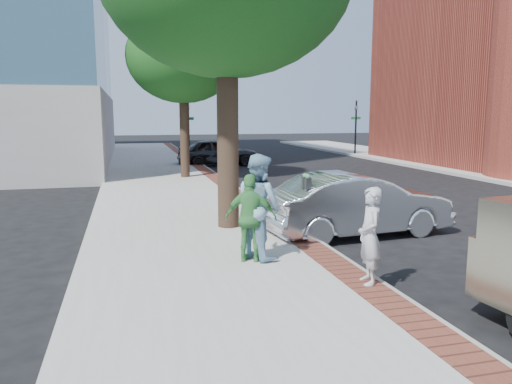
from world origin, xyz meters
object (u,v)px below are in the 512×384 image
object	(u,v)px
person_officer	(259,206)
bg_car	(218,152)
parking_meter	(306,193)
person_green	(251,218)
person_gray	(370,236)
sedan_silver	(357,205)

from	to	relation	value
person_officer	bg_car	bearing A→B (deg)	-33.76
parking_meter	person_green	distance (m)	2.04
person_officer	person_green	size ratio (longest dim) A/B	1.22
person_gray	person_green	distance (m)	2.33
parking_meter	bg_car	distance (m)	17.68
person_gray	person_officer	xyz separation A→B (m)	(-1.36, 1.92, 0.21)
person_green	bg_car	world-z (taller)	person_green
parking_meter	person_officer	bearing A→B (deg)	-141.49
person_officer	bg_car	distance (m)	18.90
person_gray	sedan_silver	xyz separation A→B (m)	(1.53, 3.62, -0.20)
sedan_silver	bg_car	xyz separation A→B (m)	(-0.32, 17.01, 0.01)
person_gray	sedan_silver	distance (m)	3.94
person_gray	bg_car	size ratio (longest dim) A/B	0.36
bg_car	person_officer	bearing A→B (deg)	172.03
person_gray	person_officer	world-z (taller)	person_officer
person_officer	sedan_silver	bearing A→B (deg)	-85.40
person_officer	sedan_silver	xyz separation A→B (m)	(2.90, 1.71, -0.40)
person_gray	parking_meter	bearing A→B (deg)	-170.39
person_officer	person_green	xyz separation A→B (m)	(-0.20, -0.19, -0.18)
parking_meter	person_green	bearing A→B (deg)	-140.85
person_gray	sedan_silver	bearing A→B (deg)	166.83
parking_meter	bg_car	size ratio (longest dim) A/B	0.33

